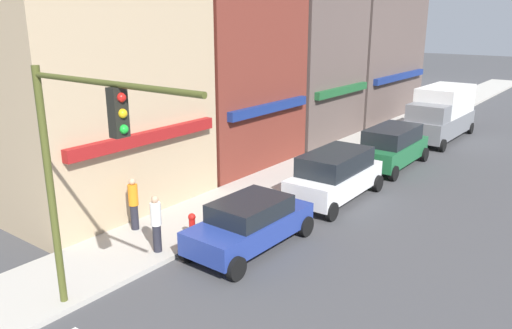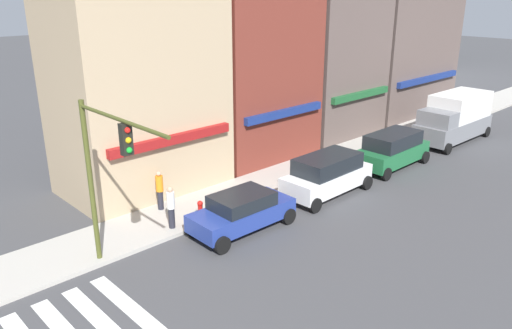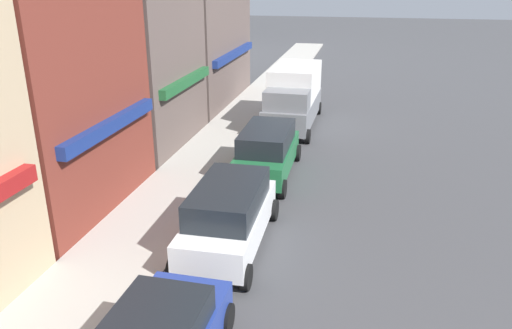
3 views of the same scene
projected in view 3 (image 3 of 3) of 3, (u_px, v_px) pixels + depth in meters
name	position (u px, v px, depth m)	size (l,w,h in m)	color
suv_white	(229.00, 214.00, 14.15)	(4.72, 2.12, 1.94)	white
suv_green	(267.00, 151.00, 19.25)	(4.72, 2.12, 1.94)	#1E6638
box_truck_grey	(294.00, 96.00, 25.53)	(6.23, 2.42, 3.04)	slate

